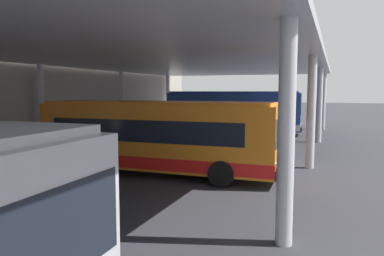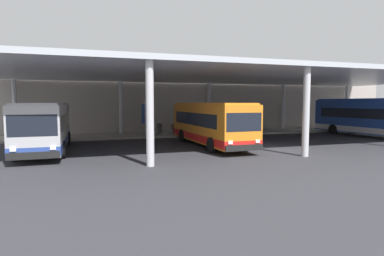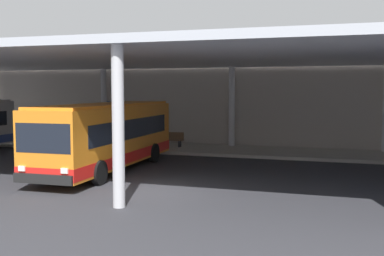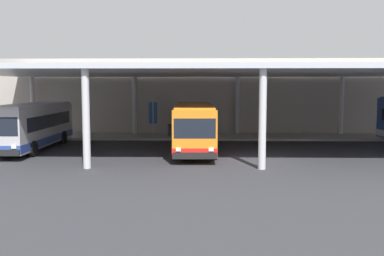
{
  "view_description": "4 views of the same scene",
  "coord_description": "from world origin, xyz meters",
  "px_view_note": "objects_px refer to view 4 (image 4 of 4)",
  "views": [
    {
      "loc": [
        -17.85,
        -3.53,
        3.63
      ],
      "look_at": [
        0.8,
        3.76,
        1.58
      ],
      "focal_mm": 34.29,
      "sensor_mm": 36.0,
      "label": 1
    },
    {
      "loc": [
        -12.02,
        -17.91,
        3.19
      ],
      "look_at": [
        -5.28,
        2.98,
        1.4
      ],
      "focal_mm": 29.23,
      "sensor_mm": 36.0,
      "label": 2
    },
    {
      "loc": [
        6.9,
        -16.05,
        3.84
      ],
      "look_at": [
        0.14,
        4.77,
        2.02
      ],
      "focal_mm": 43.85,
      "sensor_mm": 36.0,
      "label": 3
    },
    {
      "loc": [
        -3.14,
        -24.63,
        4.26
      ],
      "look_at": [
        -3.83,
        4.02,
        1.55
      ],
      "focal_mm": 39.78,
      "sensor_mm": 36.0,
      "label": 4
    }
  ],
  "objects_px": {
    "bus_second_bay": "(194,127)",
    "banner_sign": "(153,115)",
    "bench_waiting": "(196,130)",
    "bus_nearest_bay": "(33,126)",
    "trash_bin": "(171,130)"
  },
  "relations": [
    {
      "from": "bus_nearest_bay",
      "to": "trash_bin",
      "type": "relative_size",
      "value": 10.79
    },
    {
      "from": "trash_bin",
      "to": "bench_waiting",
      "type": "bearing_deg",
      "value": 8.22
    },
    {
      "from": "bench_waiting",
      "to": "banner_sign",
      "type": "distance_m",
      "value": 3.96
    },
    {
      "from": "bench_waiting",
      "to": "bus_nearest_bay",
      "type": "bearing_deg",
      "value": -146.7
    },
    {
      "from": "bus_second_bay",
      "to": "trash_bin",
      "type": "distance_m",
      "value": 8.21
    },
    {
      "from": "bus_second_bay",
      "to": "bench_waiting",
      "type": "height_order",
      "value": "bus_second_bay"
    },
    {
      "from": "trash_bin",
      "to": "bus_second_bay",
      "type": "bearing_deg",
      "value": -74.7
    },
    {
      "from": "banner_sign",
      "to": "bus_second_bay",
      "type": "bearing_deg",
      "value": -63.86
    },
    {
      "from": "bus_second_bay",
      "to": "bus_nearest_bay",
      "type": "bearing_deg",
      "value": 176.02
    },
    {
      "from": "banner_sign",
      "to": "trash_bin",
      "type": "bearing_deg",
      "value": 21.33
    },
    {
      "from": "bus_second_bay",
      "to": "bench_waiting",
      "type": "xyz_separation_m",
      "value": [
        0.04,
        8.18,
        -0.99
      ]
    },
    {
      "from": "bus_nearest_bay",
      "to": "bus_second_bay",
      "type": "relative_size",
      "value": 1.0
    },
    {
      "from": "bus_second_bay",
      "to": "banner_sign",
      "type": "bearing_deg",
      "value": 116.14
    },
    {
      "from": "bus_second_bay",
      "to": "banner_sign",
      "type": "relative_size",
      "value": 3.31
    },
    {
      "from": "bench_waiting",
      "to": "banner_sign",
      "type": "xyz_separation_m",
      "value": [
        -3.63,
        -0.88,
        1.32
      ]
    }
  ]
}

